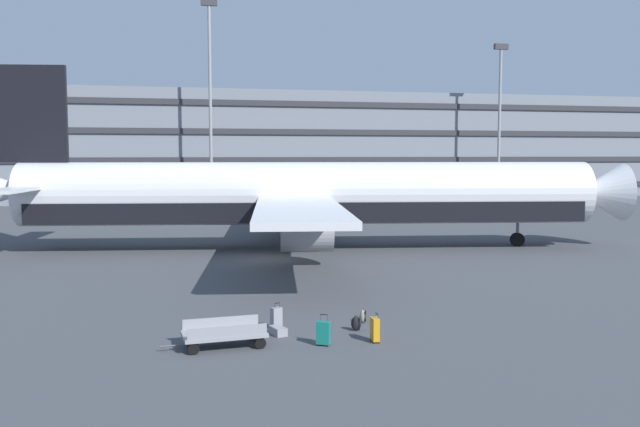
{
  "coord_description": "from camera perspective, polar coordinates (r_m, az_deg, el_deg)",
  "views": [
    {
      "loc": [
        -6.13,
        -38.88,
        6.14
      ],
      "look_at": [
        1.89,
        -4.52,
        3.0
      ],
      "focal_mm": 38.44,
      "sensor_mm": 36.0,
      "label": 1
    }
  ],
  "objects": [
    {
      "name": "backpack_purple",
      "position": [
        25.08,
        3.56,
        -8.55
      ],
      "size": [
        0.33,
        0.36,
        0.54
      ],
      "color": "gray",
      "rests_on": "ground_plane"
    },
    {
      "name": "airliner",
      "position": [
        43.74,
        -1.43,
        1.43
      ],
      "size": [
        42.46,
        34.47,
        11.5
      ],
      "color": "silver",
      "rests_on": "ground_plane"
    },
    {
      "name": "suitcase_black",
      "position": [
        23.49,
        -3.52,
        -9.72
      ],
      "size": [
        0.57,
        0.8,
        0.28
      ],
      "color": "gray",
      "rests_on": "ground_plane"
    },
    {
      "name": "terminal_structure",
      "position": [
        94.01,
        -9.45,
        5.54
      ],
      "size": [
        148.83,
        18.42,
        13.98
      ],
      "color": "slate",
      "rests_on": "ground_plane"
    },
    {
      "name": "backpack_upright",
      "position": [
        24.01,
        3.03,
        -9.13
      ],
      "size": [
        0.39,
        0.32,
        0.56
      ],
      "color": "black",
      "rests_on": "ground_plane"
    },
    {
      "name": "light_mast_center_left",
      "position": [
        89.54,
        14.73,
        8.33
      ],
      "size": [
        1.8,
        0.5,
        19.62
      ],
      "color": "gray",
      "rests_on": "ground_plane"
    },
    {
      "name": "ground_plane",
      "position": [
        39.83,
        -4.14,
        -3.79
      ],
      "size": [
        600.0,
        600.0,
        0.0
      ],
      "primitive_type": "plane",
      "color": "#424449"
    },
    {
      "name": "suitcase_small",
      "position": [
        24.21,
        -3.66,
        -8.63
      ],
      "size": [
        0.44,
        0.37,
        0.94
      ],
      "color": "gray",
      "rests_on": "ground_plane"
    },
    {
      "name": "baggage_cart",
      "position": [
        22.19,
        -8.0,
        -9.89
      ],
      "size": [
        3.34,
        1.51,
        0.82
      ],
      "color": "gray",
      "rests_on": "ground_plane"
    },
    {
      "name": "light_mast_left",
      "position": [
        79.64,
        -9.13,
        10.21
      ],
      "size": [
        1.8,
        0.5,
        23.25
      ],
      "color": "gray",
      "rests_on": "ground_plane"
    },
    {
      "name": "suitcase_scuffed",
      "position": [
        22.15,
        0.28,
        -9.9
      ],
      "size": [
        0.49,
        0.43,
        1.0
      ],
      "color": "#147266",
      "rests_on": "ground_plane"
    },
    {
      "name": "suitcase_laid_flat",
      "position": [
        22.62,
        4.59,
        -9.57
      ],
      "size": [
        0.23,
        0.48,
        0.94
      ],
      "color": "orange",
      "rests_on": "ground_plane"
    }
  ]
}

